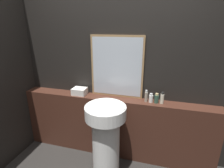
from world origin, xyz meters
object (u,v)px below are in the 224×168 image
mirror (117,67)px  body_wash_bottle (162,98)px  pedestal_sink (105,136)px  towel_stack (80,91)px  conditioner_bottle (151,98)px  lotion_bottle (157,99)px  shampoo_bottle (146,96)px

mirror → body_wash_bottle: 0.72m
pedestal_sink → towel_stack: size_ratio=4.97×
conditioner_bottle → pedestal_sink: bearing=-140.4°
mirror → conditioner_bottle: 0.61m
mirror → lotion_bottle: mirror is taller
shampoo_bottle → pedestal_sink: bearing=-136.5°
shampoo_bottle → lotion_bottle: (0.13, 0.00, -0.01)m
mirror → body_wash_bottle: (0.62, -0.09, -0.35)m
mirror → body_wash_bottle: mirror is taller
conditioner_bottle → mirror: bearing=169.4°
pedestal_sink → mirror: mirror is taller
lotion_bottle → body_wash_bottle: 0.07m
mirror → shampoo_bottle: (0.42, -0.09, -0.34)m
body_wash_bottle → shampoo_bottle: bearing=-180.0°
towel_stack → lotion_bottle: 1.08m
towel_stack → shampoo_bottle: shampoo_bottle is taller
towel_stack → lotion_bottle: (1.08, 0.00, 0.01)m
pedestal_sink → conditioner_bottle: conditioner_bottle is taller
lotion_bottle → body_wash_bottle: size_ratio=0.83×
lotion_bottle → body_wash_bottle: body_wash_bottle is taller
lotion_bottle → mirror: bearing=170.7°
shampoo_bottle → towel_stack: bearing=180.0°
shampoo_bottle → conditioner_bottle: bearing=0.0°
lotion_bottle → pedestal_sink: bearing=-144.1°
mirror → lotion_bottle: size_ratio=6.47×
conditioner_bottle → lotion_bottle: 0.07m
conditioner_bottle → towel_stack: bearing=180.0°
pedestal_sink → conditioner_bottle: (0.49, 0.41, 0.40)m
pedestal_sink → shampoo_bottle: bearing=43.5°
towel_stack → shampoo_bottle: (0.95, 0.00, 0.03)m
mirror → shampoo_bottle: mirror is taller
towel_stack → mirror: bearing=9.7°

